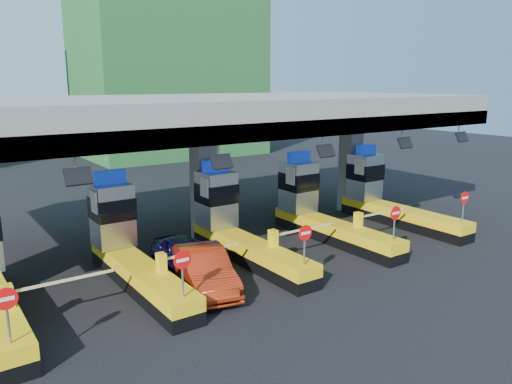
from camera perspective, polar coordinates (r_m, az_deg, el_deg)
ground at (r=22.69m, az=-2.13°, el=-7.31°), size 120.00×120.00×0.00m
toll_canopy at (r=23.88m, az=-6.02°, el=8.69°), size 28.00×12.09×7.00m
toll_lane_left at (r=20.38m, az=-14.56°, el=-5.87°), size 4.43×8.00×4.16m
toll_lane_center at (r=22.48m, az=-2.54°, el=-3.75°), size 4.43×8.00×4.16m
toll_lane_right at (r=25.41m, az=7.03°, el=-1.94°), size 4.43×8.00×4.16m
toll_lane_far_right at (r=28.91m, az=14.44°, el=-0.49°), size 4.43×8.00×4.16m
bg_building_scaffold at (r=55.61m, az=-10.16°, el=18.77°), size 18.00×12.00×28.00m
van at (r=20.90m, az=-7.89°, el=-7.12°), size 1.81×4.20×1.41m
red_car at (r=19.09m, az=-5.96°, el=-8.76°), size 2.76×4.99×1.56m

